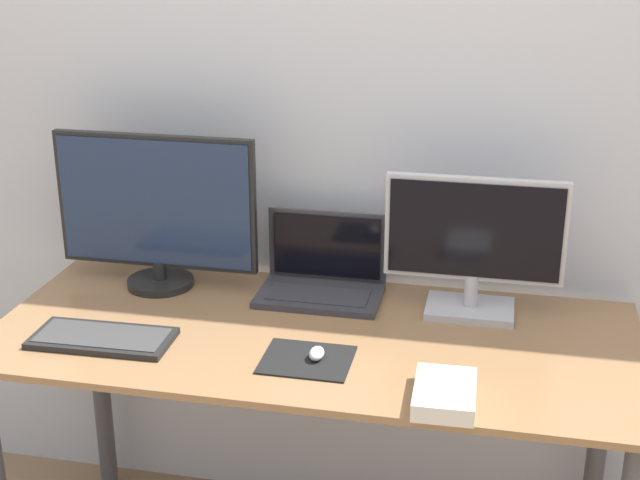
{
  "coord_description": "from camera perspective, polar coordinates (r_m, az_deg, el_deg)",
  "views": [
    {
      "loc": [
        0.44,
        -1.61,
        1.77
      ],
      "look_at": [
        -0.01,
        0.47,
        0.98
      ],
      "focal_mm": 50.0,
      "sensor_mm": 36.0,
      "label": 1
    }
  ],
  "objects": [
    {
      "name": "book",
      "position": [
        1.96,
        7.98,
        -9.73
      ],
      "size": [
        0.14,
        0.19,
        0.04
      ],
      "color": "silver",
      "rests_on": "desk"
    },
    {
      "name": "keyboard",
      "position": [
        2.26,
        -13.75,
        -6.12
      ],
      "size": [
        0.35,
        0.17,
        0.02
      ],
      "color": "black",
      "rests_on": "desk"
    },
    {
      "name": "mousepad",
      "position": [
        2.11,
        -0.84,
        -7.67
      ],
      "size": [
        0.21,
        0.18,
        0.0
      ],
      "color": "black",
      "rests_on": "desk"
    },
    {
      "name": "wall_back",
      "position": [
        2.48,
        1.68,
        8.19
      ],
      "size": [
        7.0,
        0.05,
        2.5
      ],
      "color": "silver",
      "rests_on": "ground_plane"
    },
    {
      "name": "laptop",
      "position": [
        2.44,
        0.17,
        -2.24
      ],
      "size": [
        0.33,
        0.21,
        0.22
      ],
      "color": "#333338",
      "rests_on": "desk"
    },
    {
      "name": "mouse",
      "position": [
        2.1,
        -0.21,
        -7.27
      ],
      "size": [
        0.03,
        0.06,
        0.03
      ],
      "color": "silver",
      "rests_on": "mousepad"
    },
    {
      "name": "monitor_right",
      "position": [
        2.31,
        9.83,
        -0.24
      ],
      "size": [
        0.46,
        0.16,
        0.37
      ],
      "color": "#B2B2B7",
      "rests_on": "desk"
    },
    {
      "name": "desk",
      "position": [
        2.3,
        -0.41,
        -8.79
      ],
      "size": [
        1.62,
        0.71,
        0.78
      ],
      "color": "olive",
      "rests_on": "ground_plane"
    },
    {
      "name": "monitor_left",
      "position": [
        2.48,
        -10.45,
        1.87
      ],
      "size": [
        0.57,
        0.19,
        0.43
      ],
      "color": "black",
      "rests_on": "desk"
    }
  ]
}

